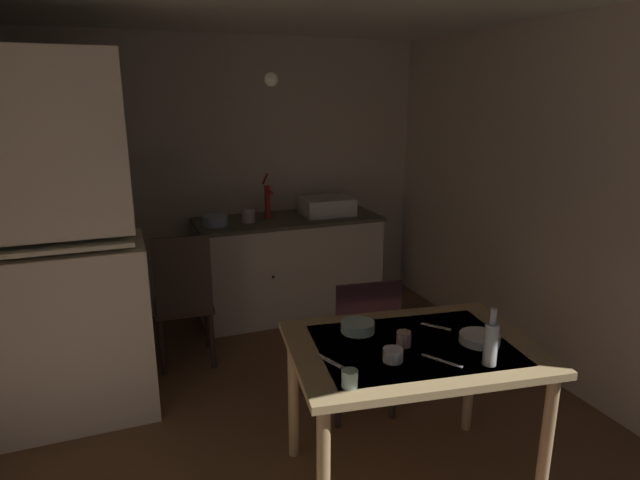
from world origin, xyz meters
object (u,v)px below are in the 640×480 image
at_px(serving_bowl_wide, 480,338).
at_px(sink_basin, 327,206).
at_px(hutch_cabinet, 43,260).
at_px(chair_by_counter, 184,299).
at_px(mixing_bowl_counter, 215,220).
at_px(hand_pump, 268,199).
at_px(glass_bottle, 491,342).
at_px(dining_table, 412,363).
at_px(chair_far_side, 361,343).
at_px(mug_tall, 393,355).

bearing_deg(serving_bowl_wide, sink_basin, 85.82).
xyz_separation_m(hutch_cabinet, chair_by_counter, (0.79, 0.36, -0.49)).
height_order(hutch_cabinet, mixing_bowl_counter, hutch_cabinet).
relative_size(mixing_bowl_counter, serving_bowl_wide, 1.09).
distance_m(hutch_cabinet, sink_basin, 2.37).
bearing_deg(hutch_cabinet, hand_pump, 33.61).
bearing_deg(glass_bottle, serving_bowl_wide, 63.50).
distance_m(hutch_cabinet, dining_table, 2.11).
relative_size(sink_basin, chair_far_side, 0.50).
distance_m(sink_basin, serving_bowl_wide, 2.40).
bearing_deg(dining_table, chair_by_counter, 117.99).
relative_size(hutch_cabinet, hand_pump, 5.46).
bearing_deg(chair_far_side, glass_bottle, -79.67).
bearing_deg(serving_bowl_wide, chair_by_counter, 124.19).
height_order(sink_basin, dining_table, sink_basin).
height_order(sink_basin, mixing_bowl_counter, sink_basin).
bearing_deg(chair_far_side, chair_by_counter, 132.41).
xyz_separation_m(sink_basin, dining_table, (-0.48, -2.29, -0.28)).
relative_size(serving_bowl_wide, glass_bottle, 0.73).
height_order(mug_tall, glass_bottle, glass_bottle).
bearing_deg(mug_tall, glass_bottle, -25.35).
bearing_deg(mug_tall, hand_pump, 87.12).
bearing_deg(chair_by_counter, mixing_bowl_counter, 60.36).
xyz_separation_m(dining_table, chair_far_side, (0.04, 0.64, -0.20)).
distance_m(serving_bowl_wide, glass_bottle, 0.23).
relative_size(chair_by_counter, serving_bowl_wide, 5.21).
bearing_deg(serving_bowl_wide, dining_table, 162.91).
bearing_deg(chair_far_side, dining_table, -93.72).
bearing_deg(dining_table, mixing_bowl_counter, 102.92).
relative_size(hand_pump, chair_by_counter, 0.39).
bearing_deg(dining_table, chair_far_side, 86.28).
relative_size(hand_pump, mixing_bowl_counter, 1.89).
distance_m(hand_pump, mixing_bowl_counter, 0.50).
bearing_deg(mug_tall, sink_basin, 74.95).
bearing_deg(hutch_cabinet, mug_tall, -42.63).
xyz_separation_m(dining_table, chair_by_counter, (-0.86, 1.63, -0.16)).
distance_m(mug_tall, glass_bottle, 0.42).
xyz_separation_m(chair_far_side, mug_tall, (-0.21, -0.74, 0.32)).
bearing_deg(dining_table, mug_tall, -147.35).
bearing_deg(mixing_bowl_counter, sink_basin, 2.88).
xyz_separation_m(mixing_bowl_counter, serving_bowl_wide, (0.82, -2.34, -0.13)).
relative_size(chair_far_side, mug_tall, 9.96).
distance_m(sink_basin, hand_pump, 0.53).
height_order(sink_basin, hand_pump, hand_pump).
bearing_deg(dining_table, serving_bowl_wide, -17.09).
distance_m(dining_table, chair_far_side, 0.67).
distance_m(mixing_bowl_counter, chair_far_side, 1.76).
xyz_separation_m(hutch_cabinet, mixing_bowl_counter, (1.14, 0.98, -0.08)).
bearing_deg(mixing_bowl_counter, hand_pump, 11.43).
bearing_deg(hutch_cabinet, dining_table, -37.37).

